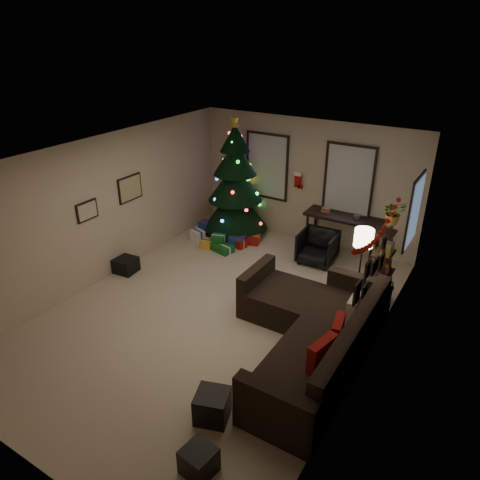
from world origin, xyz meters
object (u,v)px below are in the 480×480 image
at_px(sofa, 314,335).
at_px(bookshelf, 385,267).
at_px(desk, 343,220).
at_px(christmas_tree, 235,186).
at_px(desk_chair, 318,247).

relative_size(sofa, bookshelf, 1.98).
bearing_deg(sofa, desk, 103.41).
xyz_separation_m(christmas_tree, desk, (2.47, 0.30, -0.39)).
bearing_deg(christmas_tree, desk_chair, -9.13).
bearing_deg(sofa, christmas_tree, 137.26).
bearing_deg(desk, christmas_tree, -173.14).
height_order(sofa, bookshelf, bookshelf).
relative_size(christmas_tree, desk_chair, 4.05).
bearing_deg(desk_chair, desk, 64.72).
xyz_separation_m(sofa, bookshelf, (0.51, 1.73, 0.46)).
bearing_deg(desk_chair, sofa, -71.18).
height_order(christmas_tree, desk, christmas_tree).
bearing_deg(desk_chair, bookshelf, -33.42).
relative_size(sofa, desk, 1.98).
bearing_deg(christmas_tree, bookshelf, -18.73).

